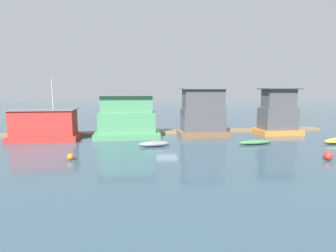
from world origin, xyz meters
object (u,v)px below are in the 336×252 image
object	(u,v)px
mooring_post_far_right	(115,129)
buoy_red	(328,156)
houseboat_green	(127,119)
houseboat_brown	(203,114)
houseboat_red	(45,126)
houseboat_orange	(278,114)
mooring_post_near_left	(109,131)
mooring_post_centre	(35,132)
dinghy_grey	(154,144)
buoy_orange	(70,157)
dinghy_green	(255,142)

from	to	relation	value
mooring_post_far_right	buoy_red	size ratio (longest dim) A/B	2.40
houseboat_green	houseboat_brown	world-z (taller)	houseboat_brown
houseboat_red	houseboat_orange	world-z (taller)	houseboat_red
houseboat_red	houseboat_green	world-z (taller)	houseboat_red
houseboat_green	mooring_post_far_right	size ratio (longest dim) A/B	4.39
houseboat_red	buoy_red	xyz separation A→B (m)	(24.30, -11.62, -1.27)
houseboat_green	mooring_post_near_left	bearing A→B (deg)	148.80
houseboat_brown	mooring_post_near_left	xyz separation A→B (m)	(-11.07, 1.47, -1.96)
mooring_post_near_left	houseboat_orange	bearing A→B (deg)	-3.46
houseboat_orange	mooring_post_centre	world-z (taller)	houseboat_orange
dinghy_grey	mooring_post_centre	bearing A→B (deg)	153.12
houseboat_orange	dinghy_grey	bearing A→B (deg)	-161.28
houseboat_green	buoy_orange	bearing A→B (deg)	-114.26
houseboat_green	buoy_orange	distance (m)	10.52
dinghy_grey	dinghy_green	distance (m)	10.18
houseboat_red	mooring_post_far_right	xyz separation A→B (m)	(7.29, 1.94, -0.79)
mooring_post_centre	buoy_red	xyz separation A→B (m)	(26.04, -13.56, -0.31)
mooring_post_centre	mooring_post_near_left	bearing A→B (deg)	0.00
houseboat_red	dinghy_green	distance (m)	22.19
buoy_red	houseboat_orange	bearing A→B (deg)	76.30
houseboat_red	dinghy_grey	bearing A→B (deg)	-22.47
mooring_post_centre	mooring_post_near_left	xyz separation A→B (m)	(8.32, 0.00, -0.06)
houseboat_red	mooring_post_centre	xyz separation A→B (m)	(-1.74, 1.94, -0.96)
buoy_red	mooring_post_far_right	bearing A→B (deg)	141.43
houseboat_green	mooring_post_centre	world-z (taller)	houseboat_green
mooring_post_centre	buoy_orange	xyz separation A→B (m)	(6.25, -10.75, -0.40)
mooring_post_far_right	mooring_post_centre	bearing A→B (deg)	180.00
houseboat_orange	dinghy_green	distance (m)	8.44
mooring_post_far_right	houseboat_red	bearing A→B (deg)	-165.10
mooring_post_centre	buoy_red	distance (m)	29.36
dinghy_green	buoy_red	bearing A→B (deg)	-67.21
houseboat_red	houseboat_brown	bearing A→B (deg)	1.53
houseboat_brown	buoy_red	bearing A→B (deg)	-61.21
houseboat_brown	mooring_post_near_left	bearing A→B (deg)	172.44
houseboat_green	houseboat_brown	size ratio (longest dim) A/B	1.27
dinghy_grey	mooring_post_centre	distance (m)	14.71
dinghy_grey	mooring_post_near_left	xyz separation A→B (m)	(-4.80, 6.65, 0.33)
houseboat_orange	mooring_post_near_left	world-z (taller)	houseboat_orange
houseboat_red	buoy_red	bearing A→B (deg)	-25.56
houseboat_orange	mooring_post_near_left	distance (m)	20.84
houseboat_brown	mooring_post_far_right	xyz separation A→B (m)	(-10.36, 1.47, -1.73)
buoy_orange	dinghy_green	bearing A→B (deg)	12.35
dinghy_grey	houseboat_brown	bearing A→B (deg)	39.52
dinghy_green	mooring_post_far_right	bearing A→B (deg)	153.79
houseboat_red	dinghy_green	bearing A→B (deg)	-13.26
houseboat_red	buoy_orange	size ratio (longest dim) A/B	13.53
buoy_orange	houseboat_orange	bearing A→B (deg)	22.63
houseboat_brown	mooring_post_far_right	distance (m)	10.61
houseboat_red	dinghy_grey	world-z (taller)	houseboat_red
mooring_post_far_right	mooring_post_centre	xyz separation A→B (m)	(-9.03, 0.00, -0.17)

